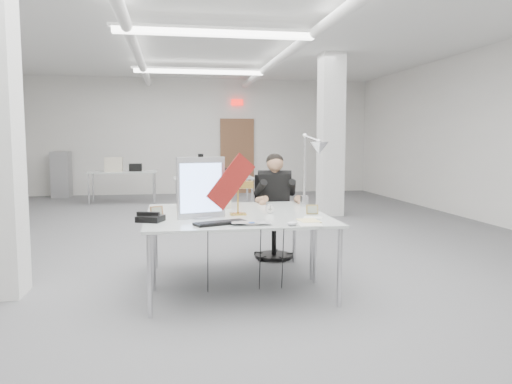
# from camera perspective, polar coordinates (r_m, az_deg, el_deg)

# --- Properties ---
(room_shell) EXTENTS (10.04, 14.04, 3.24)m
(room_shell) POSITION_cam_1_polar(r_m,az_deg,el_deg) (7.26, -4.33, 7.43)
(room_shell) COLOR #5C5C5E
(room_shell) RESTS_ON ground
(desk_main) EXTENTS (1.80, 0.90, 0.02)m
(desk_main) POSITION_cam_1_polar(r_m,az_deg,el_deg) (4.70, -1.69, -3.42)
(desk_main) COLOR silver
(desk_main) RESTS_ON room_shell
(desk_second) EXTENTS (1.80, 0.90, 0.02)m
(desk_second) POSITION_cam_1_polar(r_m,az_deg,el_deg) (5.59, -2.97, -1.92)
(desk_second) COLOR silver
(desk_second) RESTS_ON room_shell
(bg_desk_a) EXTENTS (1.60, 0.80, 0.02)m
(bg_desk_a) POSITION_cam_1_polar(r_m,az_deg,el_deg) (10.16, -4.86, 1.64)
(bg_desk_a) COLOR silver
(bg_desk_a) RESTS_ON room_shell
(bg_desk_b) EXTENTS (1.60, 0.80, 0.02)m
(bg_desk_b) POSITION_cam_1_polar(r_m,az_deg,el_deg) (12.37, -15.00, 2.23)
(bg_desk_b) COLOR silver
(bg_desk_b) RESTS_ON room_shell
(filing_cabinet) EXTENTS (0.45, 0.55, 1.20)m
(filing_cabinet) POSITION_cam_1_polar(r_m,az_deg,el_deg) (14.07, -21.35, 1.87)
(filing_cabinet) COLOR gray
(filing_cabinet) RESTS_ON room_shell
(office_chair) EXTENTS (0.65, 0.65, 1.11)m
(office_chair) POSITION_cam_1_polar(r_m,az_deg,el_deg) (6.34, 2.07, -2.66)
(office_chair) COLOR black
(office_chair) RESTS_ON room_shell
(seated_person) EXTENTS (0.64, 0.74, 0.97)m
(seated_person) POSITION_cam_1_polar(r_m,az_deg,el_deg) (6.25, 2.18, 0.38)
(seated_person) COLOR black
(seated_person) RESTS_ON office_chair
(monitor) EXTENTS (0.47, 0.17, 0.59)m
(monitor) POSITION_cam_1_polar(r_m,az_deg,el_deg) (4.84, -6.31, 0.50)
(monitor) COLOR silver
(monitor) RESTS_ON desk_main
(pennant) EXTENTS (0.50, 0.16, 0.55)m
(pennant) POSITION_cam_1_polar(r_m,az_deg,el_deg) (4.83, -2.86, 1.22)
(pennant) COLOR maroon
(pennant) RESTS_ON monitor
(keyboard) EXTENTS (0.51, 0.32, 0.02)m
(keyboard) POSITION_cam_1_polar(r_m,az_deg,el_deg) (4.50, -4.05, -3.55)
(keyboard) COLOR black
(keyboard) RESTS_ON desk_main
(laptop) EXTENTS (0.37, 0.26, 0.03)m
(laptop) POSITION_cam_1_polar(r_m,az_deg,el_deg) (4.40, -0.50, -3.71)
(laptop) COLOR #B2B1B6
(laptop) RESTS_ON desk_main
(mouse) EXTENTS (0.12, 0.09, 0.04)m
(mouse) POSITION_cam_1_polar(r_m,az_deg,el_deg) (4.42, 4.16, -3.62)
(mouse) COLOR #B1B2B6
(mouse) RESTS_ON desk_main
(bankers_lamp) EXTENTS (0.29, 0.14, 0.31)m
(bankers_lamp) POSITION_cam_1_polar(r_m,az_deg,el_deg) (5.03, -2.08, -0.87)
(bankers_lamp) COLOR #B88039
(bankers_lamp) RESTS_ON desk_main
(desk_phone) EXTENTS (0.28, 0.27, 0.06)m
(desk_phone) POSITION_cam_1_polar(r_m,az_deg,el_deg) (4.73, -11.97, -2.99)
(desk_phone) COLOR black
(desk_phone) RESTS_ON desk_main
(picture_frame_left) EXTENTS (0.13, 0.09, 0.11)m
(picture_frame_left) POSITION_cam_1_polar(r_m,az_deg,el_deg) (5.02, -11.27, -2.19)
(picture_frame_left) COLOR #956540
(picture_frame_left) RESTS_ON desk_main
(picture_frame_right) EXTENTS (0.13, 0.04, 0.10)m
(picture_frame_right) POSITION_cam_1_polar(r_m,az_deg,el_deg) (5.12, 6.42, -1.99)
(picture_frame_right) COLOR #AC924A
(picture_frame_right) RESTS_ON desk_main
(desk_clock) EXTENTS (0.09, 0.03, 0.09)m
(desk_clock) POSITION_cam_1_polar(r_m,az_deg,el_deg) (5.14, 1.59, -1.91)
(desk_clock) COLOR silver
(desk_clock) RESTS_ON desk_main
(paper_stack_a) EXTENTS (0.23, 0.30, 0.01)m
(paper_stack_a) POSITION_cam_1_polar(r_m,az_deg,el_deg) (4.52, 6.14, -3.64)
(paper_stack_a) COLOR silver
(paper_stack_a) RESTS_ON desk_main
(paper_stack_b) EXTENTS (0.18, 0.25, 0.01)m
(paper_stack_b) POSITION_cam_1_polar(r_m,az_deg,el_deg) (4.69, 6.03, -3.27)
(paper_stack_b) COLOR #E8D48A
(paper_stack_b) RESTS_ON desk_main
(paper_stack_c) EXTENTS (0.21, 0.18, 0.01)m
(paper_stack_c) POSITION_cam_1_polar(r_m,az_deg,el_deg) (4.88, 6.53, -2.93)
(paper_stack_c) COLOR silver
(paper_stack_c) RESTS_ON desk_main
(beige_monitor) EXTENTS (0.43, 0.42, 0.37)m
(beige_monitor) POSITION_cam_1_polar(r_m,az_deg,el_deg) (5.65, -4.83, 0.18)
(beige_monitor) COLOR beige
(beige_monitor) RESTS_ON desk_second
(architect_lamp) EXTENTS (0.34, 0.66, 0.81)m
(architect_lamp) POSITION_cam_1_polar(r_m,az_deg,el_deg) (5.45, 6.25, 2.25)
(architect_lamp) COLOR #B0B0B4
(architect_lamp) RESTS_ON desk_second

